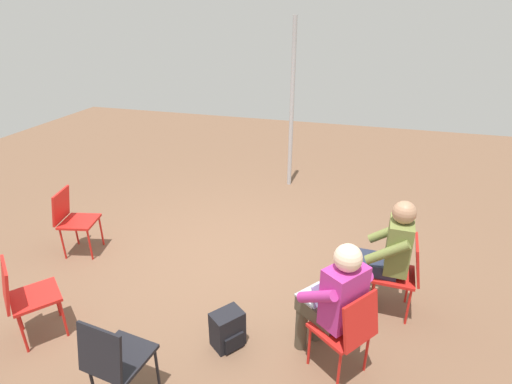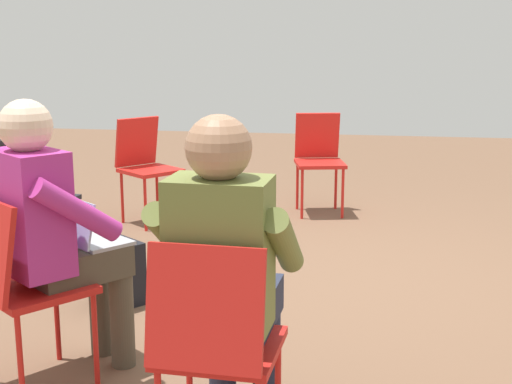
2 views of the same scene
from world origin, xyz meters
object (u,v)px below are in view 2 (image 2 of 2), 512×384
at_px(chair_east, 215,340).
at_px(chair_southwest, 145,162).
at_px(chair_southeast, 19,279).
at_px(chair_west, 319,155).
at_px(chair_south, 28,191).
at_px(backpack_near_laptop_user, 118,276).
at_px(person_with_laptop, 54,226).
at_px(person_in_olive, 227,268).

height_order(chair_east, chair_southwest, same).
bearing_deg(chair_east, chair_southeast, 156.46).
relative_size(chair_west, chair_southeast, 1.00).
xyz_separation_m(chair_east, chair_south, (-2.10, -1.72, 0.00)).
bearing_deg(chair_west, chair_east, 76.61).
height_order(chair_southeast, backpack_near_laptop_user, chair_southeast).
relative_size(chair_east, person_with_laptop, 0.69).
bearing_deg(backpack_near_laptop_user, person_with_laptop, 4.45).
relative_size(chair_south, person_in_olive, 0.69).
bearing_deg(chair_south, chair_southeast, 32.75).
bearing_deg(person_with_laptop, person_in_olive, 10.24).
height_order(chair_east, chair_west, same).
distance_m(chair_southwest, chair_southeast, 2.86).
bearing_deg(person_in_olive, chair_southeast, 165.35).
distance_m(person_with_laptop, person_in_olive, 0.94).
xyz_separation_m(chair_east, backpack_near_laptop_user, (-1.51, -0.90, -0.34)).
distance_m(chair_south, person_in_olive, 2.60).
relative_size(chair_south, backpack_near_laptop_user, 2.36).
bearing_deg(person_in_olive, chair_west, 92.09).
relative_size(chair_east, backpack_near_laptop_user, 2.36).
bearing_deg(person_with_laptop, chair_south, 157.84).
xyz_separation_m(chair_south, chair_southeast, (1.63, 0.78, 0.00)).
height_order(chair_south, chair_southeast, same).
bearing_deg(chair_west, person_in_olive, 76.70).
relative_size(chair_east, person_in_olive, 0.69).
relative_size(chair_southwest, person_in_olive, 0.69).
relative_size(chair_west, chair_southwest, 1.00).
xyz_separation_m(chair_west, chair_southeast, (3.41, -0.98, 0.00)).
relative_size(chair_southeast, backpack_near_laptop_user, 2.36).
bearing_deg(chair_southeast, person_with_laptop, 90.00).
bearing_deg(backpack_near_laptop_user, chair_south, -125.73).
height_order(chair_southwest, person_in_olive, person_in_olive).
relative_size(chair_east, chair_west, 1.00).
height_order(chair_southeast, person_with_laptop, person_with_laptop).
bearing_deg(chair_south, person_in_olive, 49.00).
xyz_separation_m(chair_southeast, person_in_olive, (0.29, 0.94, 0.20)).
bearing_deg(chair_southwest, chair_southeast, 46.32).
bearing_deg(chair_southeast, backpack_near_laptop_user, 125.55).
bearing_deg(person_with_laptop, chair_southeast, -90.00).
bearing_deg(person_with_laptop, backpack_near_laptop_user, 131.73).
bearing_deg(backpack_near_laptop_user, chair_east, 30.92).
distance_m(chair_southeast, person_in_olive, 1.01).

